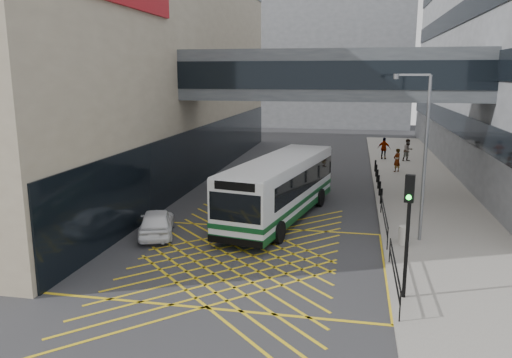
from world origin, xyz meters
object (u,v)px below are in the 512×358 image
Objects in this scene: car_white at (157,222)px; pedestrian_c at (384,149)px; car_dark at (273,181)px; bus at (281,187)px; litter_bin at (404,235)px; street_lamp at (422,148)px; pedestrian_b at (408,150)px; pedestrian_a at (397,160)px; car_silver at (299,179)px; traffic_light at (408,219)px.

pedestrian_c reaches higher than car_white.
bus is at bearing 91.13° from car_dark.
street_lamp is at bearing 54.61° from litter_bin.
street_lamp reaches higher than pedestrian_b.
pedestrian_a is 5.90m from pedestrian_c.
car_dark is at bearing -158.85° from pedestrian_b.
car_white is 26.46m from pedestrian_c.
car_silver is 0.57× the size of street_lamp.
street_lamp is at bearing 167.86° from car_white.
pedestrian_b is at bearing -146.99° from pedestrian_a.
pedestrian_b reaches higher than car_silver.
pedestrian_b is at bearing 96.66° from traffic_light.
litter_bin is (6.04, -3.61, -1.14)m from bus.
street_lamp is (6.44, -9.90, 3.73)m from car_silver.
street_lamp is 8.81× the size of litter_bin.
pedestrian_c reaches higher than car_dark.
traffic_light is 23.19m from pedestrian_a.
pedestrian_b is (8.30, 19.01, -0.61)m from bus.
pedestrian_c is (-1.98, 0.67, -0.00)m from pedestrian_b.
street_lamp is at bearing 120.63° from car_dark.
car_white is at bearing -153.26° from street_lamp.
pedestrian_a is at bearing 110.40° from pedestrian_c.
traffic_light is (6.95, -15.16, 2.18)m from car_dark.
car_white reaches higher than litter_bin.
car_white is 2.19× the size of pedestrian_b.
car_white is at bearing 166.78° from traffic_light.
car_dark is 5.76× the size of litter_bin.
car_silver is 13.96m from pedestrian_c.
bus is 2.79× the size of car_silver.
pedestrian_c is at bearing -91.04° from car_silver.
pedestrian_a is (1.45, 23.07, -1.88)m from traffic_light.
litter_bin is (7.45, -9.52, -0.18)m from car_dark.
bus reaches higher than litter_bin.
bus is at bearing 178.03° from street_lamp.
car_silver is at bearing -156.58° from pedestrian_b.
traffic_light is at bearing -127.87° from pedestrian_b.
pedestrian_a is at bearing -142.95° from car_white.
pedestrian_b is (2.26, 22.62, 0.54)m from litter_bin.
pedestrian_c reaches higher than pedestrian_a.
pedestrian_c is (0.78, 28.93, -1.82)m from traffic_light.
bus reaches higher than car_white.
car_white is 0.99× the size of car_silver.
litter_bin is (5.83, -10.75, -0.08)m from car_silver.
car_dark is (-1.40, 5.91, -0.97)m from bus.
bus is at bearing 149.12° from litter_bin.
car_silver is (5.57, 11.19, -0.01)m from car_white.
litter_bin is (0.50, 5.63, -2.36)m from traffic_light.
street_lamp is at bearing 45.90° from pedestrian_a.
car_white is 12.63m from street_lamp.
pedestrian_c is (7.72, 13.77, 0.36)m from car_dark.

